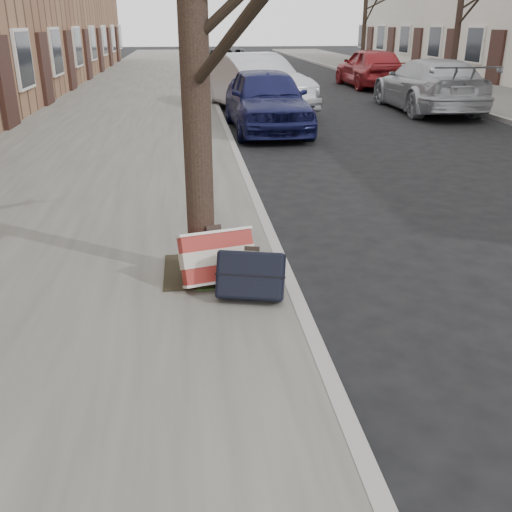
{
  "coord_description": "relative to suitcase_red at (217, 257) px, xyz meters",
  "views": [
    {
      "loc": [
        -2.14,
        -3.89,
        2.36
      ],
      "look_at": [
        -1.58,
        0.8,
        0.42
      ],
      "focal_mm": 40.0,
      "sensor_mm": 36.0,
      "label": 1
    }
  ],
  "objects": [
    {
      "name": "car_far_back",
      "position": [
        6.89,
        17.59,
        0.37
      ],
      "size": [
        1.88,
        4.43,
        1.5
      ],
      "primitive_type": "imported",
      "rotation": [
        0.0,
        0.0,
        3.17
      ],
      "color": "maroon",
      "rests_on": "ground"
    },
    {
      "name": "dirt_patch",
      "position": [
        -0.08,
        0.29,
        -0.25
      ],
      "size": [
        0.85,
        0.85,
        0.02
      ],
      "primitive_type": "cube",
      "color": "black",
      "rests_on": "near_sidewalk"
    },
    {
      "name": "tree_far_b",
      "position": [
        9.12,
        15.2,
        2.24
      ],
      "size": [
        0.22,
        0.22,
        5.0
      ],
      "primitive_type": "cylinder",
      "color": "black",
      "rests_on": "far_sidewalk"
    },
    {
      "name": "car_near_front",
      "position": [
        1.61,
        8.56,
        0.34
      ],
      "size": [
        1.78,
        4.23,
        1.43
      ],
      "primitive_type": "imported",
      "rotation": [
        0.0,
        0.0,
        0.02
      ],
      "color": "#141745",
      "rests_on": "ground"
    },
    {
      "name": "car_near_mid",
      "position": [
        1.68,
        11.8,
        0.41
      ],
      "size": [
        3.14,
        5.02,
        1.56
      ],
      "primitive_type": "imported",
      "rotation": [
        0.0,
        0.0,
        0.34
      ],
      "color": "#B4B6BD",
      "rests_on": "ground"
    },
    {
      "name": "suitcase_navy",
      "position": [
        0.26,
        -0.36,
        -0.03
      ],
      "size": [
        0.65,
        0.48,
        0.46
      ],
      "primitive_type": "cube",
      "rotation": [
        -0.42,
        0.0,
        -0.25
      ],
      "color": "black",
      "rests_on": "near_sidewalk"
    },
    {
      "name": "ground",
      "position": [
        1.92,
        -0.91,
        -0.37
      ],
      "size": [
        120.0,
        120.0,
        0.0
      ],
      "primitive_type": "plane",
      "color": "black",
      "rests_on": "ground"
    },
    {
      "name": "tree_far_c",
      "position": [
        9.12,
        26.09,
        2.49
      ],
      "size": [
        0.22,
        0.22,
        5.48
      ],
      "primitive_type": "cylinder",
      "color": "black",
      "rests_on": "far_sidewalk"
    },
    {
      "name": "car_far_front",
      "position": [
        6.59,
        11.19,
        0.35
      ],
      "size": [
        2.19,
        5.04,
        1.44
      ],
      "primitive_type": "imported",
      "rotation": [
        0.0,
        0.0,
        3.11
      ],
      "color": "#A3A5AA",
      "rests_on": "ground"
    },
    {
      "name": "car_near_back",
      "position": [
        1.71,
        20.21,
        0.32
      ],
      "size": [
        2.88,
        5.22,
        1.38
      ],
      "primitive_type": "imported",
      "rotation": [
        0.0,
        0.0,
        0.12
      ],
      "color": "#37363B",
      "rests_on": "ground"
    },
    {
      "name": "far_sidewalk",
      "position": [
        9.72,
        14.09,
        -0.31
      ],
      "size": [
        4.0,
        70.0,
        0.12
      ],
      "primitive_type": "cube",
      "color": "slate",
      "rests_on": "ground"
    },
    {
      "name": "suitcase_red",
      "position": [
        0.0,
        0.0,
        0.0
      ],
      "size": [
        0.73,
        0.51,
        0.51
      ],
      "primitive_type": "cube",
      "rotation": [
        -0.42,
        0.0,
        0.25
      ],
      "color": "maroon",
      "rests_on": "near_sidewalk"
    },
    {
      "name": "near_sidewalk",
      "position": [
        -1.78,
        14.09,
        -0.31
      ],
      "size": [
        5.0,
        70.0,
        0.12
      ],
      "primitive_type": "cube",
      "color": "slate",
      "rests_on": "ground"
    }
  ]
}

